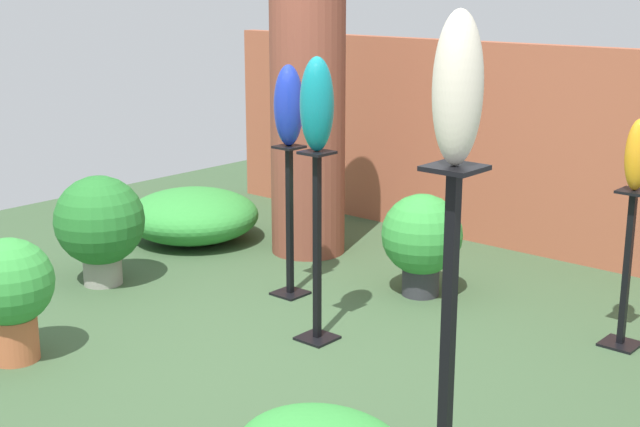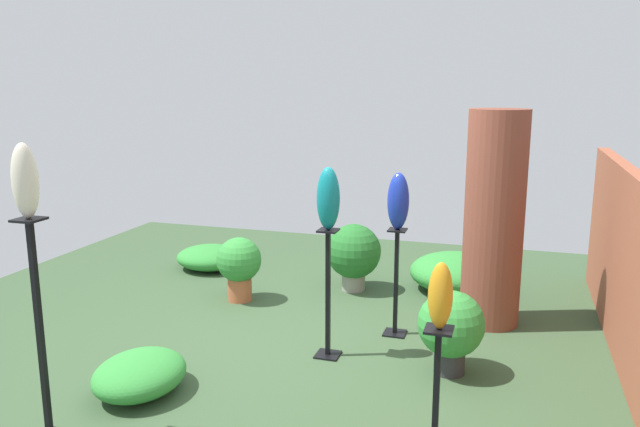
% 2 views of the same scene
% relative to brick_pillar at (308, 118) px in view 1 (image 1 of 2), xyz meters
% --- Properties ---
extents(ground_plane, '(8.00, 8.00, 0.00)m').
position_rel_brick_pillar_xyz_m(ground_plane, '(1.08, -1.59, -1.02)').
color(ground_plane, '#385133').
extents(brick_wall_back, '(5.60, 0.12, 1.56)m').
position_rel_brick_pillar_xyz_m(brick_wall_back, '(1.08, 1.09, -0.24)').
color(brick_wall_back, '#9E5138').
rests_on(brick_wall_back, ground).
extents(brick_pillar, '(0.55, 0.55, 2.04)m').
position_rel_brick_pillar_xyz_m(brick_pillar, '(0.00, 0.00, 0.00)').
color(brick_pillar, brown).
rests_on(brick_pillar, ground).
extents(pedestal_amber, '(0.20, 0.20, 0.90)m').
position_rel_brick_pillar_xyz_m(pedestal_amber, '(2.55, -0.20, -0.61)').
color(pedestal_amber, black).
rests_on(pedestal_amber, ground).
extents(pedestal_cobalt, '(0.20, 0.20, 0.99)m').
position_rel_brick_pillar_xyz_m(pedestal_cobalt, '(0.56, -0.81, -0.57)').
color(pedestal_cobalt, black).
rests_on(pedestal_cobalt, ground).
extents(pedestal_teal, '(0.20, 0.20, 1.10)m').
position_rel_brick_pillar_xyz_m(pedestal_teal, '(1.20, -1.26, -0.52)').
color(pedestal_teal, black).
rests_on(pedestal_teal, ground).
extents(pedestal_ivory, '(0.20, 0.20, 1.46)m').
position_rel_brick_pillar_xyz_m(pedestal_ivory, '(2.94, -2.62, -0.34)').
color(pedestal_ivory, black).
rests_on(pedestal_ivory, ground).
extents(art_vase_amber, '(0.13, 0.14, 0.39)m').
position_rel_brick_pillar_xyz_m(art_vase_amber, '(2.55, -0.20, 0.08)').
color(art_vase_amber, orange).
rests_on(art_vase_amber, pedestal_amber).
extents(art_vase_cobalt, '(0.18, 0.19, 0.51)m').
position_rel_brick_pillar_xyz_m(art_vase_cobalt, '(0.56, -0.81, 0.23)').
color(art_vase_cobalt, '#192D9E').
rests_on(art_vase_cobalt, pedestal_cobalt).
extents(art_vase_teal, '(0.18, 0.19, 0.51)m').
position_rel_brick_pillar_xyz_m(art_vase_teal, '(1.20, -1.26, 0.34)').
color(art_vase_teal, '#0F727A').
rests_on(art_vase_teal, pedestal_teal).
extents(art_vase_ivory, '(0.15, 0.16, 0.46)m').
position_rel_brick_pillar_xyz_m(art_vase_ivory, '(2.94, -2.62, 0.67)').
color(art_vase_ivory, beige).
rests_on(art_vase_ivory, pedestal_ivory).
extents(potted_plant_mid_left, '(0.47, 0.47, 0.68)m').
position_rel_brick_pillar_xyz_m(potted_plant_mid_left, '(0.15, -2.55, -0.61)').
color(potted_plant_mid_left, '#B25B38').
rests_on(potted_plant_mid_left, ground).
extents(potted_plant_front_left, '(0.53, 0.53, 0.67)m').
position_rel_brick_pillar_xyz_m(potted_plant_front_left, '(1.21, -0.25, -0.63)').
color(potted_plant_front_left, '#2D2D33').
rests_on(potted_plant_front_left, ground).
extents(potted_plant_back_center, '(0.60, 0.60, 0.75)m').
position_rel_brick_pillar_xyz_m(potted_plant_back_center, '(-0.54, -1.48, -0.59)').
color(potted_plant_back_center, gray).
rests_on(potted_plant_back_center, ground).
extents(foliage_bed_center, '(1.05, 1.04, 0.41)m').
position_rel_brick_pillar_xyz_m(foliage_bed_center, '(-0.88, -0.39, -0.81)').
color(foliage_bed_center, '#338C38').
rests_on(foliage_bed_center, ground).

